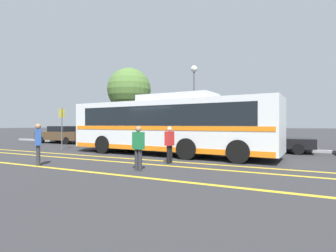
{
  "coord_description": "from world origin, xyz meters",
  "views": [
    {
      "loc": [
        6.66,
        -12.39,
        1.64
      ],
      "look_at": [
        0.4,
        0.17,
        1.55
      ],
      "focal_mm": 28.0,
      "sensor_mm": 36.0,
      "label": 1
    }
  ],
  "objects_px": {
    "parked_car_1": "(110,137)",
    "parked_car_3": "(270,141)",
    "parked_car_0": "(62,134)",
    "pedestrian_1": "(38,142)",
    "parked_car_2": "(181,138)",
    "tree_0": "(129,90)",
    "pedestrian_0": "(138,146)",
    "pedestrian_2": "(169,143)",
    "street_lamp": "(194,88)",
    "bus_stop_sign": "(62,124)",
    "transit_bus": "(168,124)"
  },
  "relations": [
    {
      "from": "parked_car_0",
      "to": "parked_car_3",
      "type": "bearing_deg",
      "value": -89.87
    },
    {
      "from": "parked_car_0",
      "to": "street_lamp",
      "type": "distance_m",
      "value": 12.15
    },
    {
      "from": "parked_car_2",
      "to": "pedestrian_0",
      "type": "distance_m",
      "value": 8.62
    },
    {
      "from": "parked_car_0",
      "to": "parked_car_3",
      "type": "relative_size",
      "value": 1.03
    },
    {
      "from": "parked_car_0",
      "to": "pedestrian_1",
      "type": "distance_m",
      "value": 13.05
    },
    {
      "from": "pedestrian_0",
      "to": "pedestrian_2",
      "type": "bearing_deg",
      "value": -82.56
    },
    {
      "from": "parked_car_0",
      "to": "bus_stop_sign",
      "type": "height_order",
      "value": "bus_stop_sign"
    },
    {
      "from": "street_lamp",
      "to": "parked_car_2",
      "type": "bearing_deg",
      "value": -88.6
    },
    {
      "from": "pedestrian_0",
      "to": "tree_0",
      "type": "height_order",
      "value": "tree_0"
    },
    {
      "from": "parked_car_0",
      "to": "pedestrian_0",
      "type": "distance_m",
      "value": 15.85
    },
    {
      "from": "tree_0",
      "to": "pedestrian_0",
      "type": "bearing_deg",
      "value": -54.03
    },
    {
      "from": "street_lamp",
      "to": "tree_0",
      "type": "distance_m",
      "value": 9.12
    },
    {
      "from": "transit_bus",
      "to": "parked_car_1",
      "type": "height_order",
      "value": "transit_bus"
    },
    {
      "from": "parked_car_1",
      "to": "pedestrian_1",
      "type": "height_order",
      "value": "pedestrian_1"
    },
    {
      "from": "pedestrian_0",
      "to": "pedestrian_1",
      "type": "relative_size",
      "value": 0.94
    },
    {
      "from": "parked_car_0",
      "to": "parked_car_1",
      "type": "distance_m",
      "value": 5.53
    },
    {
      "from": "parked_car_0",
      "to": "pedestrian_0",
      "type": "relative_size",
      "value": 3.08
    },
    {
      "from": "parked_car_3",
      "to": "parked_car_1",
      "type": "bearing_deg",
      "value": -89.69
    },
    {
      "from": "parked_car_2",
      "to": "street_lamp",
      "type": "height_order",
      "value": "street_lamp"
    },
    {
      "from": "parked_car_3",
      "to": "pedestrian_1",
      "type": "distance_m",
      "value": 12.28
    },
    {
      "from": "parked_car_0",
      "to": "tree_0",
      "type": "height_order",
      "value": "tree_0"
    },
    {
      "from": "parked_car_3",
      "to": "pedestrian_0",
      "type": "relative_size",
      "value": 2.99
    },
    {
      "from": "pedestrian_2",
      "to": "pedestrian_0",
      "type": "bearing_deg",
      "value": 1.72
    },
    {
      "from": "parked_car_2",
      "to": "pedestrian_2",
      "type": "xyz_separation_m",
      "value": [
        2.26,
        -6.33,
        0.18
      ]
    },
    {
      "from": "street_lamp",
      "to": "tree_0",
      "type": "height_order",
      "value": "tree_0"
    },
    {
      "from": "pedestrian_0",
      "to": "pedestrian_1",
      "type": "distance_m",
      "value": 4.29
    },
    {
      "from": "parked_car_3",
      "to": "pedestrian_0",
      "type": "xyz_separation_m",
      "value": [
        -3.57,
        -8.7,
        0.22
      ]
    },
    {
      "from": "pedestrian_2",
      "to": "pedestrian_1",
      "type": "bearing_deg",
      "value": -49.45
    },
    {
      "from": "pedestrian_1",
      "to": "parked_car_1",
      "type": "bearing_deg",
      "value": -29.0
    },
    {
      "from": "pedestrian_2",
      "to": "parked_car_1",
      "type": "bearing_deg",
      "value": -119.2
    },
    {
      "from": "pedestrian_2",
      "to": "bus_stop_sign",
      "type": "distance_m",
      "value": 9.16
    },
    {
      "from": "parked_car_2",
      "to": "tree_0",
      "type": "distance_m",
      "value": 11.39
    },
    {
      "from": "tree_0",
      "to": "parked_car_2",
      "type": "bearing_deg",
      "value": -35.82
    },
    {
      "from": "parked_car_0",
      "to": "transit_bus",
      "type": "bearing_deg",
      "value": -107.6
    },
    {
      "from": "parked_car_3",
      "to": "tree_0",
      "type": "bearing_deg",
      "value": -114.7
    },
    {
      "from": "pedestrian_2",
      "to": "bus_stop_sign",
      "type": "relative_size",
      "value": 0.58
    },
    {
      "from": "parked_car_1",
      "to": "parked_car_3",
      "type": "bearing_deg",
      "value": 93.38
    },
    {
      "from": "parked_car_3",
      "to": "bus_stop_sign",
      "type": "height_order",
      "value": "bus_stop_sign"
    },
    {
      "from": "bus_stop_sign",
      "to": "street_lamp",
      "type": "bearing_deg",
      "value": -40.24
    },
    {
      "from": "pedestrian_0",
      "to": "pedestrian_1",
      "type": "bearing_deg",
      "value": 24.31
    },
    {
      "from": "parked_car_2",
      "to": "pedestrian_1",
      "type": "relative_size",
      "value": 2.68
    },
    {
      "from": "pedestrian_1",
      "to": "pedestrian_0",
      "type": "bearing_deg",
      "value": -130.5
    },
    {
      "from": "parked_car_0",
      "to": "parked_car_2",
      "type": "height_order",
      "value": "parked_car_0"
    },
    {
      "from": "bus_stop_sign",
      "to": "pedestrian_0",
      "type": "bearing_deg",
      "value": -112.74
    },
    {
      "from": "parked_car_3",
      "to": "pedestrian_2",
      "type": "distance_m",
      "value": 7.45
    },
    {
      "from": "parked_car_3",
      "to": "pedestrian_2",
      "type": "xyz_separation_m",
      "value": [
        -3.35,
        -6.65,
        0.2
      ]
    },
    {
      "from": "pedestrian_0",
      "to": "pedestrian_2",
      "type": "distance_m",
      "value": 2.06
    },
    {
      "from": "tree_0",
      "to": "street_lamp",
      "type": "bearing_deg",
      "value": -22.21
    },
    {
      "from": "parked_car_0",
      "to": "pedestrian_1",
      "type": "relative_size",
      "value": 2.91
    },
    {
      "from": "parked_car_0",
      "to": "parked_car_3",
      "type": "xyz_separation_m",
      "value": [
        16.95,
        0.2,
        -0.09
      ]
    }
  ]
}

